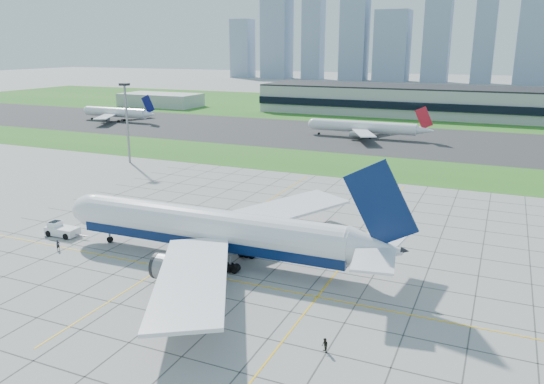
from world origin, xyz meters
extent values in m
plane|color=#9B9B96|center=(0.00, 0.00, 0.00)|extent=(1400.00, 1400.00, 0.00)
cube|color=#27661D|center=(0.00, 90.00, 0.02)|extent=(700.00, 35.00, 0.04)
cube|color=#383838|center=(0.00, 145.00, 0.03)|extent=(700.00, 75.00, 0.04)
cube|color=#27661D|center=(0.00, 255.00, 0.02)|extent=(700.00, 145.00, 0.04)
cube|color=#474744|center=(-48.00, 10.00, 0.01)|extent=(0.18, 130.00, 0.02)
cube|color=#474744|center=(-40.00, 10.00, 0.01)|extent=(0.18, 130.00, 0.02)
cube|color=#474744|center=(-32.00, 10.00, 0.01)|extent=(0.18, 130.00, 0.02)
cube|color=#474744|center=(-24.00, 10.00, 0.01)|extent=(0.18, 130.00, 0.02)
cube|color=#474744|center=(-16.00, 10.00, 0.01)|extent=(0.18, 130.00, 0.02)
cube|color=#474744|center=(-8.00, 10.00, 0.01)|extent=(0.18, 130.00, 0.02)
cube|color=#474744|center=(0.00, 10.00, 0.01)|extent=(0.18, 130.00, 0.02)
cube|color=#474744|center=(8.00, 10.00, 0.01)|extent=(0.18, 130.00, 0.02)
cube|color=#474744|center=(16.00, 10.00, 0.01)|extent=(0.18, 130.00, 0.02)
cube|color=#474744|center=(24.00, 10.00, 0.01)|extent=(0.18, 130.00, 0.02)
cube|color=#474744|center=(32.00, 10.00, 0.01)|extent=(0.18, 130.00, 0.02)
cube|color=#474744|center=(40.00, 10.00, 0.01)|extent=(0.18, 130.00, 0.02)
cube|color=#474744|center=(48.00, 10.00, 0.01)|extent=(0.18, 130.00, 0.02)
cube|color=#474744|center=(0.00, -32.00, 0.01)|extent=(110.00, 0.18, 0.02)
cube|color=#474744|center=(0.00, -24.00, 0.01)|extent=(110.00, 0.18, 0.02)
cube|color=#474744|center=(0.00, -16.00, 0.01)|extent=(110.00, 0.18, 0.02)
cube|color=#474744|center=(0.00, -8.00, 0.01)|extent=(110.00, 0.18, 0.02)
cube|color=#474744|center=(0.00, 0.00, 0.01)|extent=(110.00, 0.18, 0.02)
cube|color=#474744|center=(0.00, 8.00, 0.01)|extent=(110.00, 0.18, 0.02)
cube|color=#474744|center=(0.00, 16.00, 0.01)|extent=(110.00, 0.18, 0.02)
cube|color=#474744|center=(0.00, 24.00, 0.01)|extent=(110.00, 0.18, 0.02)
cube|color=#474744|center=(0.00, 32.00, 0.01)|extent=(110.00, 0.18, 0.02)
cube|color=#474744|center=(0.00, 40.00, 0.01)|extent=(110.00, 0.18, 0.02)
cube|color=#474744|center=(0.00, 48.00, 0.01)|extent=(110.00, 0.18, 0.02)
cube|color=#474744|center=(0.00, 56.00, 0.01)|extent=(110.00, 0.18, 0.02)
cube|color=#474744|center=(0.00, 64.00, 0.01)|extent=(110.00, 0.18, 0.02)
cube|color=yellow|center=(0.00, -2.00, 0.02)|extent=(120.00, 0.25, 0.03)
cube|color=yellow|center=(-10.00, 20.00, 0.02)|extent=(0.25, 100.00, 0.03)
cube|color=yellow|center=(18.00, 20.00, 0.02)|extent=(0.25, 100.00, 0.03)
cube|color=#B7B7B2|center=(40.00, 230.00, 7.50)|extent=(260.00, 42.00, 15.00)
cube|color=black|center=(40.00, 208.50, 7.00)|extent=(260.00, 1.00, 4.00)
cube|color=black|center=(40.00, 230.00, 15.40)|extent=(260.00, 42.00, 0.80)
cube|color=#B7B7B2|center=(-160.00, 210.00, 4.00)|extent=(50.00, 25.00, 8.00)
cylinder|color=gray|center=(-70.00, 65.00, 12.50)|extent=(0.70, 0.70, 25.00)
cube|color=black|center=(-70.00, 65.00, 25.20)|extent=(2.50, 2.50, 0.80)
cube|color=#8698AF|center=(-258.00, 520.00, 34.00)|extent=(24.00, 21.60, 68.00)
cube|color=#8698AF|center=(-213.00, 520.00, 71.00)|extent=(31.00, 27.90, 142.00)
cube|color=#8698AF|center=(-168.00, 520.00, 47.50)|extent=(22.00, 19.80, 95.00)
cube|color=#8698AF|center=(-120.00, 520.00, 80.00)|extent=(28.00, 25.20, 160.00)
cube|color=#8698AF|center=(-78.00, 520.00, 37.00)|extent=(35.00, 31.50, 74.00)
cube|color=#8698AF|center=(-32.00, 520.00, 59.00)|extent=(26.00, 23.40, 118.00)
cube|color=#8698AF|center=(14.00, 520.00, 44.00)|extent=(20.00, 18.00, 88.00)
cube|color=#8698AF|center=(60.00, 520.00, 75.00)|extent=(33.00, 29.70, 150.00)
cylinder|color=white|center=(-4.12, 4.33, 6.12)|extent=(50.37, 7.70, 6.55)
cube|color=#061945|center=(-4.12, 4.33, 4.04)|extent=(50.36, 7.27, 1.75)
ellipsoid|color=white|center=(-29.23, 3.75, 6.12)|extent=(10.63, 6.79, 6.55)
cube|color=black|center=(-31.64, 3.70, 6.66)|extent=(2.48, 3.55, 0.66)
cone|color=white|center=(24.81, 4.99, 6.44)|extent=(8.88, 6.42, 6.23)
cube|color=#061945|center=(25.36, 5.00, 13.76)|extent=(11.92, 0.82, 13.94)
cube|color=white|center=(2.03, 21.95, 5.02)|extent=(21.72, 31.90, 1.06)
cube|color=white|center=(2.83, -12.99, 5.02)|extent=(22.78, 31.69, 1.06)
cylinder|color=slate|center=(-4.38, 15.79, 2.84)|extent=(7.19, 4.31, 4.15)
cylinder|color=slate|center=(-3.86, -7.14, 2.84)|extent=(7.19, 4.31, 4.15)
cylinder|color=gray|center=(-26.50, 3.81, 1.42)|extent=(0.40, 0.40, 2.84)
cylinder|color=black|center=(-26.50, 3.81, 0.60)|extent=(1.21, 0.57, 1.20)
cylinder|color=black|center=(1.26, 7.95, 0.71)|extent=(1.45, 1.34, 1.42)
cylinder|color=black|center=(1.42, 0.96, 0.71)|extent=(1.45, 1.34, 1.42)
cube|color=white|center=(-37.84, 3.04, 1.00)|extent=(6.76, 3.28, 1.56)
cube|color=white|center=(-39.63, 3.00, 2.12)|extent=(2.06, 2.50, 1.23)
cube|color=black|center=(-39.63, 3.00, 2.34)|extent=(1.84, 2.27, 0.78)
cube|color=gray|center=(-33.05, 3.15, 0.67)|extent=(3.35, 0.28, 0.20)
cylinder|color=black|center=(-40.11, 4.44, 0.61)|extent=(1.24, 0.59, 1.23)
cylinder|color=black|center=(-40.04, 1.54, 0.61)|extent=(1.24, 0.59, 1.23)
cylinder|color=black|center=(-35.65, 4.55, 0.61)|extent=(1.24, 0.59, 1.23)
cylinder|color=black|center=(-35.58, 1.65, 0.61)|extent=(1.24, 0.59, 1.23)
imported|color=black|center=(-32.71, -3.23, 0.98)|extent=(0.71, 0.84, 1.95)
imported|color=black|center=(23.77, -15.97, 0.95)|extent=(1.14, 1.18, 1.91)
cylinder|color=white|center=(-139.91, 143.05, 4.50)|extent=(36.15, 4.80, 4.80)
cube|color=#080C54|center=(-119.83, 143.05, 9.50)|extent=(7.46, 0.40, 9.15)
cube|color=white|center=(-137.40, 154.05, 3.70)|extent=(13.89, 20.66, 0.40)
cube|color=white|center=(-137.40, 132.05, 3.70)|extent=(13.89, 20.66, 0.40)
cylinder|color=black|center=(-136.90, 145.25, 0.50)|extent=(1.00, 1.00, 1.00)
cylinder|color=black|center=(-136.90, 140.85, 0.50)|extent=(1.00, 1.00, 1.00)
cylinder|color=white|center=(-12.38, 144.23, 4.50)|extent=(43.59, 4.80, 4.80)
cube|color=red|center=(11.84, 144.23, 9.50)|extent=(7.46, 0.40, 9.15)
cube|color=white|center=(-9.35, 155.23, 3.70)|extent=(13.89, 20.66, 0.40)
cube|color=white|center=(-9.35, 133.23, 3.70)|extent=(13.89, 20.66, 0.40)
cylinder|color=black|center=(-8.74, 146.43, 0.50)|extent=(1.00, 1.00, 1.00)
cylinder|color=black|center=(-8.74, 142.03, 0.50)|extent=(1.00, 1.00, 1.00)
camera|label=1|loc=(41.24, -71.98, 36.79)|focal=35.00mm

